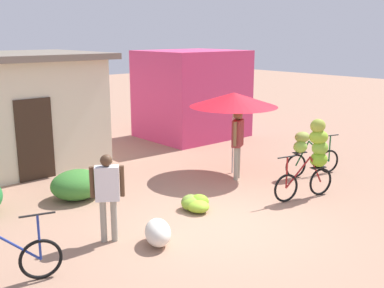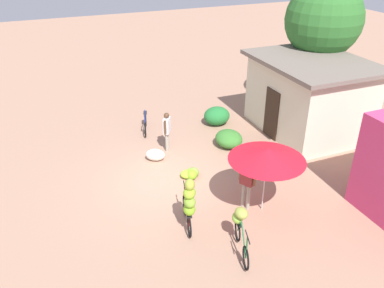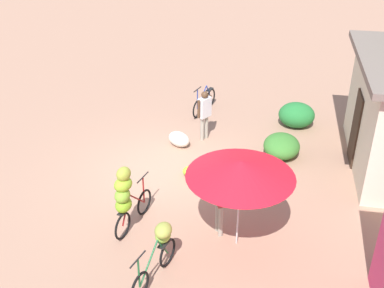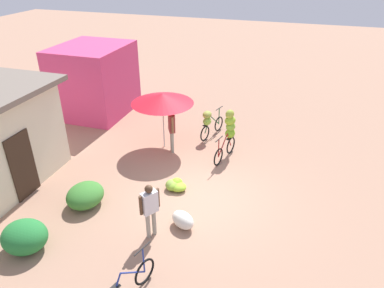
{
  "view_description": "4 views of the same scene",
  "coord_description": "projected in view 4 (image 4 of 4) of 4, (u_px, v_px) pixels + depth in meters",
  "views": [
    {
      "loc": [
        -5.79,
        -5.77,
        3.49
      ],
      "look_at": [
        0.66,
        1.66,
        1.15
      ],
      "focal_mm": 43.4,
      "sensor_mm": 36.0,
      "label": 1
    },
    {
      "loc": [
        10.67,
        -3.4,
        7.47
      ],
      "look_at": [
        0.07,
        0.93,
        1.27
      ],
      "focal_mm": 37.33,
      "sensor_mm": 36.0,
      "label": 2
    },
    {
      "loc": [
        10.53,
        2.71,
        6.94
      ],
      "look_at": [
        0.37,
        0.83,
        1.14
      ],
      "focal_mm": 44.75,
      "sensor_mm": 36.0,
      "label": 3
    },
    {
      "loc": [
        -8.36,
        -2.35,
        6.5
      ],
      "look_at": [
        1.22,
        0.71,
        1.01
      ],
      "focal_mm": 33.58,
      "sensor_mm": 36.0,
      "label": 4
    }
  ],
  "objects": [
    {
      "name": "hedge_bush_front_right",
      "position": [
        85.0,
        195.0,
        10.22
      ],
      "size": [
        1.15,
        1.02,
        0.64
      ],
      "primitive_type": "ellipsoid",
      "color": "#39792E",
      "rests_on": "ground"
    },
    {
      "name": "produce_sack",
      "position": [
        183.0,
        220.0,
        9.44
      ],
      "size": [
        0.73,
        0.83,
        0.44
      ],
      "primitive_type": "ellipsoid",
      "rotation": [
        0.0,
        0.0,
        1.06
      ],
      "color": "silver",
      "rests_on": "ground"
    },
    {
      "name": "person_vendor",
      "position": [
        150.0,
        206.0,
        8.82
      ],
      "size": [
        0.5,
        0.39,
        1.55
      ],
      "color": "gray",
      "rests_on": "ground"
    },
    {
      "name": "bicycle_center_loaded",
      "position": [
        209.0,
        122.0,
        13.69
      ],
      "size": [
        1.58,
        0.56,
        1.15
      ],
      "color": "black",
      "rests_on": "ground"
    },
    {
      "name": "ground_plane",
      "position": [
        202.0,
        196.0,
        10.74
      ],
      "size": [
        60.0,
        60.0,
        0.0
      ],
      "primitive_type": "plane",
      "color": "#A27961"
    },
    {
      "name": "banana_pile_on_ground",
      "position": [
        175.0,
        185.0,
        10.97
      ],
      "size": [
        0.68,
        0.7,
        0.31
      ],
      "color": "#7EC025",
      "rests_on": "ground"
    },
    {
      "name": "bicycle_leftmost",
      "position": [
        128.0,
        286.0,
        7.43
      ],
      "size": [
        1.59,
        0.53,
        1.01
      ],
      "color": "black",
      "rests_on": "ground"
    },
    {
      "name": "bicycle_near_pile",
      "position": [
        229.0,
        130.0,
        12.38
      ],
      "size": [
        1.54,
        0.52,
        1.73
      ],
      "color": "black",
      "rests_on": "ground"
    },
    {
      "name": "person_bystander",
      "position": [
        172.0,
        125.0,
        12.58
      ],
      "size": [
        0.52,
        0.37,
        1.7
      ],
      "color": "gray",
      "rests_on": "ground"
    },
    {
      "name": "hedge_bush_front_left",
      "position": [
        25.0,
        237.0,
        8.66
      ],
      "size": [
        1.01,
        1.12,
        0.77
      ],
      "primitive_type": "ellipsoid",
      "color": "#247534",
      "rests_on": "ground"
    },
    {
      "name": "market_umbrella",
      "position": [
        162.0,
        98.0,
        12.52
      ],
      "size": [
        2.21,
        2.21,
        2.08
      ],
      "color": "beige",
      "rests_on": "ground"
    },
    {
      "name": "shop_pink",
      "position": [
        94.0,
        80.0,
        15.6
      ],
      "size": [
        3.2,
        2.8,
        2.95
      ],
      "primitive_type": "cube",
      "color": "#D13B6F",
      "rests_on": "ground"
    }
  ]
}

